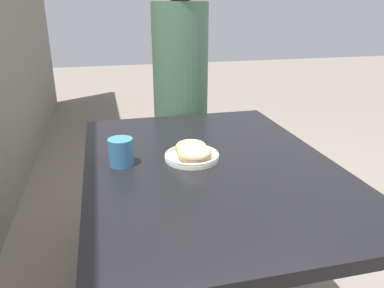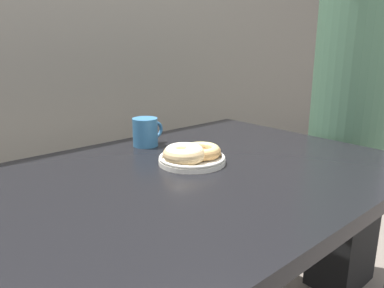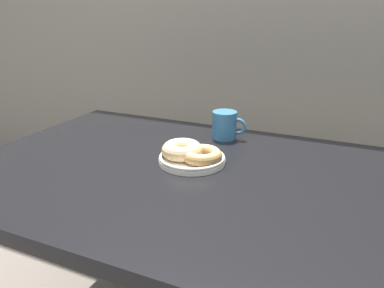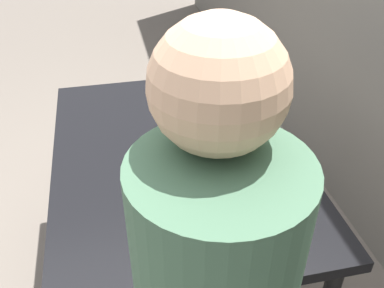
# 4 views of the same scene
# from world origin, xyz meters

# --- Properties ---
(dining_table) EXTENTS (1.22, 0.88, 0.72)m
(dining_table) POSITION_xyz_m (0.00, 0.14, 0.65)
(dining_table) COLOR black
(dining_table) RESTS_ON ground_plane
(donut_plate) EXTENTS (0.23, 0.20, 0.06)m
(donut_plate) POSITION_xyz_m (0.04, 0.19, 0.75)
(donut_plate) COLOR silver
(donut_plate) RESTS_ON dining_table
(coffee_mug) EXTENTS (0.12, 0.09, 0.10)m
(coffee_mug) POSITION_xyz_m (0.05, 0.45, 0.77)
(coffee_mug) COLOR teal
(coffee_mug) RESTS_ON dining_table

